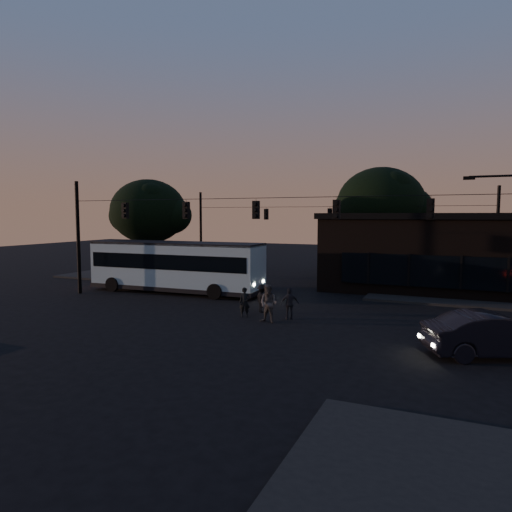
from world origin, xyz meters
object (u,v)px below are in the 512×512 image
at_px(pedestrian_b, 269,304).
at_px(pedestrian_a, 245,302).
at_px(car, 495,335).
at_px(building, 438,251).
at_px(pedestrian_c, 290,304).
at_px(bus, 176,264).
at_px(pedestrian_d, 262,298).

bearing_deg(pedestrian_b, pedestrian_a, 163.12).
height_order(car, pedestrian_b, pedestrian_b).
height_order(building, pedestrian_c, building).
bearing_deg(car, pedestrian_b, 55.35).
distance_m(pedestrian_b, pedestrian_c, 1.30).
bearing_deg(building, pedestrian_b, -116.03).
height_order(bus, car, bus).
height_order(pedestrian_b, pedestrian_d, pedestrian_b).
bearing_deg(pedestrian_b, pedestrian_d, 125.77).
bearing_deg(pedestrian_b, bus, 153.41).
xyz_separation_m(bus, pedestrian_c, (9.82, -4.53, -1.13)).
relative_size(bus, pedestrian_d, 8.06).
distance_m(bus, pedestrian_b, 10.73).
relative_size(building, pedestrian_a, 10.00).
distance_m(car, pedestrian_d, 11.61).
bearing_deg(pedestrian_c, pedestrian_d, -56.84).
xyz_separation_m(pedestrian_c, pedestrian_d, (-1.95, 0.99, -0.04)).
distance_m(pedestrian_a, pedestrian_d, 1.47).
xyz_separation_m(building, pedestrian_d, (-8.38, -12.59, -1.94)).
relative_size(bus, pedestrian_b, 6.53).
xyz_separation_m(pedestrian_b, pedestrian_c, (0.72, 1.07, -0.14)).
xyz_separation_m(pedestrian_b, pedestrian_d, (-1.22, 2.06, -0.18)).
height_order(car, pedestrian_c, car).
height_order(bus, pedestrian_a, bus).
relative_size(pedestrian_c, pedestrian_d, 1.05).
bearing_deg(pedestrian_a, building, 36.67).
relative_size(pedestrian_a, pedestrian_b, 0.82).
xyz_separation_m(bus, pedestrian_a, (7.51, -4.96, -1.16)).
relative_size(car, pedestrian_c, 3.17).
bearing_deg(pedestrian_c, car, 133.14).
distance_m(bus, pedestrian_d, 8.72).
height_order(building, car, building).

